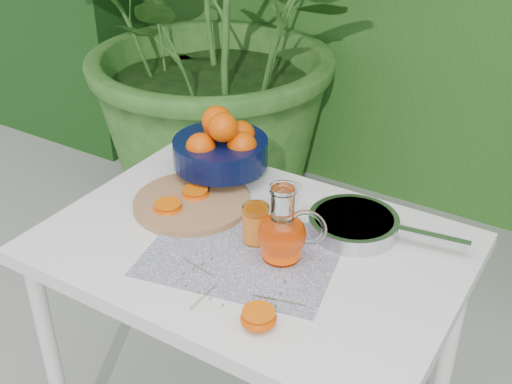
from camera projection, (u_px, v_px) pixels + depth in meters
The scene contains 10 objects.
potted_plant_left at pixel (230, 20), 2.66m from camera, with size 1.81×1.81×1.81m, color #26561D.
white_table at pixel (252, 268), 1.60m from camera, with size 1.00×0.70×0.75m.
placemat at pixel (243, 253), 1.51m from camera, with size 0.44×0.34×0.00m, color #0D1048.
cutting_board at pixel (192, 203), 1.69m from camera, with size 0.31×0.31×0.02m, color #A5774A.
fruit_bowl at pixel (222, 146), 1.78m from camera, with size 0.35×0.35×0.21m.
juice_pitcher at pixel (283, 233), 1.46m from camera, with size 0.17×0.14×0.19m.
juice_tumbler at pixel (256, 224), 1.53m from camera, with size 0.08×0.08×0.10m.
saute_pan at pixel (355, 224), 1.58m from camera, with size 0.40×0.25×0.04m.
orange_halves at pixel (203, 234), 1.55m from camera, with size 0.51×0.42×0.04m.
thyme_sprigs at pixel (228, 287), 1.39m from camera, with size 0.31×0.19×0.01m.
Camera 1 is at (0.69, -1.07, 1.65)m, focal length 45.00 mm.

